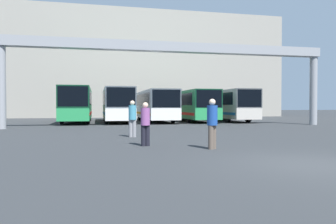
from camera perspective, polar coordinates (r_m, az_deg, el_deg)
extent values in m
plane|color=#2D3033|center=(9.52, 24.13, -8.44)|extent=(200.00, 200.00, 0.00)
cube|color=gray|center=(50.05, -5.84, 7.68)|extent=(41.83, 12.00, 14.60)
cylinder|color=gray|center=(24.61, -27.06, 3.82)|extent=(0.60, 0.60, 5.56)
cylinder|color=gray|center=(29.50, 23.99, 3.38)|extent=(0.60, 0.60, 5.56)
cube|color=gray|center=(24.80, 0.95, 11.21)|extent=(24.29, 0.80, 0.70)
cube|color=#268C4C|center=(32.04, -15.53, 1.43)|extent=(2.47, 11.41, 2.83)
cube|color=black|center=(26.37, -16.24, 2.64)|extent=(2.28, 0.06, 1.59)
cube|color=black|center=(32.04, -15.53, 2.36)|extent=(2.50, 9.70, 1.19)
cube|color=red|center=(32.04, -15.52, -0.19)|extent=(2.50, 10.84, 0.24)
cylinder|color=black|center=(28.95, -18.00, -1.06)|extent=(0.28, 0.99, 0.99)
cylinder|color=black|center=(28.82, -13.74, -1.05)|extent=(0.28, 0.99, 0.99)
cylinder|color=black|center=(35.31, -16.97, -0.68)|extent=(0.28, 0.99, 0.99)
cylinder|color=black|center=(35.20, -13.47, -0.66)|extent=(0.28, 0.99, 0.99)
cube|color=silver|center=(31.92, -8.89, 1.41)|extent=(2.48, 11.18, 2.78)
cube|color=black|center=(26.37, -8.18, 2.59)|extent=(2.28, 0.06, 1.56)
cube|color=black|center=(31.93, -8.89, 2.33)|extent=(2.51, 9.50, 1.17)
cube|color=#1966B2|center=(31.93, -8.89, -0.19)|extent=(2.51, 10.62, 0.24)
cylinder|color=black|center=(28.77, -10.67, -1.08)|extent=(0.28, 0.95, 0.95)
cylinder|color=black|center=(28.91, -6.38, -1.06)|extent=(0.28, 0.95, 0.95)
cylinder|color=black|center=(35.02, -10.95, -0.70)|extent=(0.28, 0.95, 0.95)
cylinder|color=black|center=(35.14, -7.43, -0.68)|extent=(0.28, 0.95, 0.95)
cube|color=silver|center=(32.27, -2.31, 1.29)|extent=(2.56, 11.03, 2.63)
cube|color=black|center=(26.89, -0.29, 2.35)|extent=(2.36, 0.06, 1.47)
cube|color=black|center=(32.28, -2.31, 2.14)|extent=(2.59, 9.37, 1.11)
cube|color=orange|center=(32.28, -2.31, -0.21)|extent=(2.59, 10.47, 0.24)
cylinder|color=black|center=(29.07, -3.43, -1.05)|extent=(0.28, 0.94, 0.94)
cylinder|color=black|center=(29.49, 0.87, -1.02)|extent=(0.28, 0.94, 0.94)
cylinder|color=black|center=(35.18, -4.98, -0.68)|extent=(0.28, 0.94, 0.94)
cylinder|color=black|center=(35.53, -1.39, -0.66)|extent=(0.28, 0.94, 0.94)
cube|color=#268C4C|center=(33.78, 3.68, 1.29)|extent=(2.44, 12.42, 2.65)
cube|color=black|center=(27.89, 7.17, 2.32)|extent=(2.25, 0.06, 1.48)
cube|color=black|center=(33.79, 3.68, 2.11)|extent=(2.47, 10.55, 1.11)
cube|color=red|center=(33.79, 3.68, -0.15)|extent=(2.47, 11.79, 0.24)
cylinder|color=black|center=(30.17, 3.55, -0.92)|extent=(0.28, 1.00, 1.00)
cylinder|color=black|center=(30.81, 7.35, -0.88)|extent=(0.28, 1.00, 1.00)
cylinder|color=black|center=(36.90, 0.60, -0.55)|extent=(0.28, 1.00, 1.00)
cylinder|color=black|center=(37.43, 3.78, -0.53)|extent=(0.28, 1.00, 1.00)
cube|color=beige|center=(34.28, 9.98, 1.34)|extent=(2.42, 10.91, 2.73)
cube|color=black|center=(29.33, 14.01, 2.34)|extent=(2.23, 0.06, 1.53)
cube|color=black|center=(34.29, 9.99, 2.17)|extent=(2.45, 9.27, 1.14)
cube|color=#1966B2|center=(34.29, 9.98, -0.12)|extent=(2.45, 10.36, 0.24)
cylinder|color=black|center=(31.07, 10.31, -0.80)|extent=(0.28, 1.08, 1.08)
cylinder|color=black|center=(31.94, 13.80, -0.76)|extent=(0.28, 1.08, 1.08)
cylinder|color=black|center=(36.79, 6.66, -0.49)|extent=(0.28, 1.08, 1.08)
cylinder|color=black|center=(37.52, 9.70, -0.47)|extent=(0.28, 1.08, 1.08)
cylinder|color=gray|center=(16.37, -6.51, -2.86)|extent=(0.20, 0.20, 0.86)
cylinder|color=gray|center=(16.36, -5.92, -2.86)|extent=(0.20, 0.20, 0.86)
cylinder|color=teal|center=(16.33, -6.22, -0.09)|extent=(0.38, 0.38, 0.72)
sphere|color=beige|center=(16.32, -6.22, 1.58)|extent=(0.23, 0.23, 0.23)
cylinder|color=brown|center=(11.83, 7.48, -4.39)|extent=(0.20, 0.20, 0.86)
cylinder|color=brown|center=(11.97, 7.93, -4.33)|extent=(0.20, 0.20, 0.86)
cylinder|color=navy|center=(11.85, 7.71, -0.57)|extent=(0.38, 0.38, 0.72)
sphere|color=beige|center=(11.85, 7.72, 1.72)|extent=(0.23, 0.23, 0.23)
cylinder|color=black|center=(12.73, -3.61, -4.12)|extent=(0.18, 0.18, 0.80)
cylinder|color=black|center=(12.70, -4.31, -4.14)|extent=(0.18, 0.18, 0.80)
cylinder|color=#8C4C8C|center=(12.67, -3.97, -0.81)|extent=(0.35, 0.35, 0.67)
sphere|color=beige|center=(12.66, -3.97, 1.20)|extent=(0.22, 0.22, 0.22)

